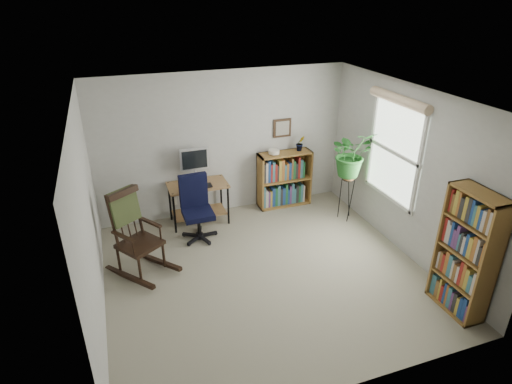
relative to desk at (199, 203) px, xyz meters
name	(u,v)px	position (x,y,z in m)	size (l,w,h in m)	color
floor	(266,273)	(0.54, -1.70, -0.34)	(4.20, 4.00, 0.00)	gray
ceiling	(268,99)	(0.54, -1.70, 2.06)	(4.20, 4.00, 0.00)	white
wall_back	(224,144)	(0.54, 0.30, 0.86)	(4.20, 0.00, 2.40)	#B3B3AF
wall_front	(350,291)	(0.54, -3.70, 0.86)	(4.20, 0.00, 2.40)	#B3B3AF
wall_left	(89,222)	(-1.56, -1.70, 0.86)	(0.00, 4.00, 2.40)	#B3B3AF
wall_right	(407,172)	(2.64, -1.70, 0.86)	(0.00, 4.00, 2.40)	#B3B3AF
window	(394,152)	(2.60, -1.40, 1.06)	(0.12, 1.20, 1.50)	silver
desk	(199,203)	(0.00, 0.00, 0.00)	(0.95, 0.52, 0.68)	olive
monitor	(195,165)	(0.00, 0.14, 0.62)	(0.46, 0.16, 0.56)	silver
keyboard	(199,186)	(0.00, -0.12, 0.35)	(0.40, 0.15, 0.03)	black
office_chair	(198,209)	(-0.12, -0.52, 0.17)	(0.56, 0.56, 1.02)	black
rocking_chair	(138,234)	(-1.04, -1.10, 0.26)	(0.62, 1.03, 1.20)	black
low_bookshelf	(284,179)	(1.56, 0.12, 0.15)	(0.93, 0.31, 0.99)	olive
tall_bookshelf	(467,254)	(2.46, -3.11, 0.44)	(0.29, 0.68, 1.56)	olive
plant_stand	(347,196)	(2.34, -0.70, 0.08)	(0.24, 0.24, 0.85)	black
spider_plant	(353,132)	(2.34, -0.70, 1.18)	(1.69, 1.88, 1.46)	#226323
potted_plant_small	(300,148)	(1.84, 0.13, 0.70)	(0.13, 0.24, 0.11)	#226323
framed_picture	(282,128)	(1.56, 0.27, 1.03)	(0.32, 0.04, 0.32)	black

